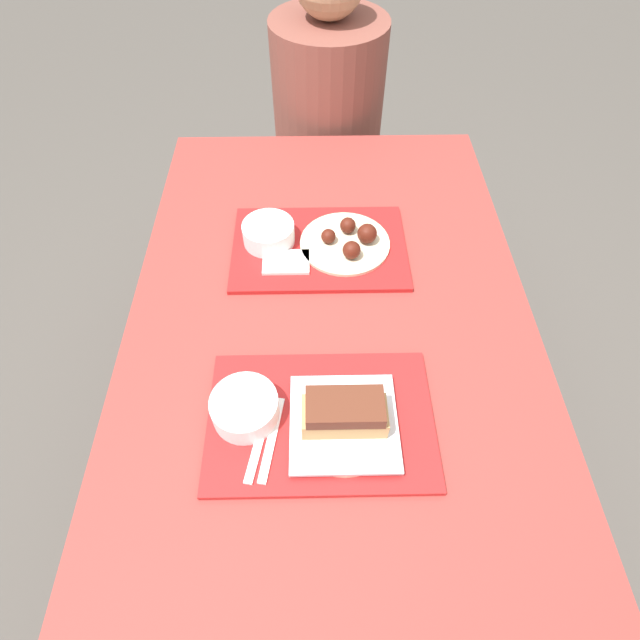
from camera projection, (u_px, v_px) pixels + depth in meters
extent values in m
plane|color=#4C4742|center=(328.00, 471.00, 1.68)|extent=(12.00, 12.00, 0.00)
cube|color=maroon|center=(332.00, 344.00, 1.09)|extent=(0.91, 1.57, 0.04)
cylinder|color=maroon|center=(216.00, 249.00, 1.82)|extent=(0.07, 0.07, 0.72)
cylinder|color=maroon|center=(431.00, 246.00, 1.83)|extent=(0.07, 0.07, 0.72)
cube|color=maroon|center=(322.00, 179.00, 1.95)|extent=(0.86, 0.28, 0.04)
cylinder|color=maroon|center=(235.00, 225.00, 2.13)|extent=(0.06, 0.06, 0.42)
cylinder|color=maroon|center=(408.00, 223.00, 2.13)|extent=(0.06, 0.06, 0.42)
cube|color=red|center=(321.00, 420.00, 0.95)|extent=(0.43, 0.29, 0.01)
cube|color=red|center=(319.00, 248.00, 1.24)|extent=(0.43, 0.29, 0.01)
cylinder|color=white|center=(245.00, 408.00, 0.93)|extent=(0.13, 0.13, 0.05)
cylinder|color=beige|center=(244.00, 403.00, 0.92)|extent=(0.11, 0.11, 0.01)
cylinder|color=beige|center=(344.00, 425.00, 0.94)|extent=(0.20, 0.20, 0.01)
cube|color=silver|center=(344.00, 423.00, 0.93)|extent=(0.20, 0.20, 0.01)
cube|color=tan|center=(344.00, 416.00, 0.91)|extent=(0.16, 0.07, 0.04)
cube|color=#562819|center=(345.00, 407.00, 0.88)|extent=(0.14, 0.07, 0.03)
cube|color=white|center=(260.00, 439.00, 0.92)|extent=(0.05, 0.17, 0.00)
cube|color=white|center=(272.00, 439.00, 0.92)|extent=(0.04, 0.17, 0.00)
cube|color=#A59E93|center=(324.00, 387.00, 0.99)|extent=(0.04, 0.03, 0.01)
cylinder|color=white|center=(269.00, 233.00, 1.23)|extent=(0.13, 0.13, 0.05)
cylinder|color=beige|center=(268.00, 227.00, 1.21)|extent=(0.11, 0.11, 0.01)
cylinder|color=beige|center=(345.00, 243.00, 1.24)|extent=(0.22, 0.22, 0.01)
sphere|color=#4C190F|center=(367.00, 234.00, 1.22)|extent=(0.05, 0.05, 0.05)
sphere|color=#4C190F|center=(348.00, 225.00, 1.24)|extent=(0.04, 0.04, 0.04)
sphere|color=#4C190F|center=(329.00, 236.00, 1.22)|extent=(0.04, 0.04, 0.04)
sphere|color=#4C190F|center=(352.00, 250.00, 1.19)|extent=(0.04, 0.04, 0.04)
cube|color=white|center=(286.00, 262.00, 1.20)|extent=(0.11, 0.08, 0.01)
cylinder|color=brown|center=(328.00, 107.00, 1.72)|extent=(0.37, 0.37, 0.55)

